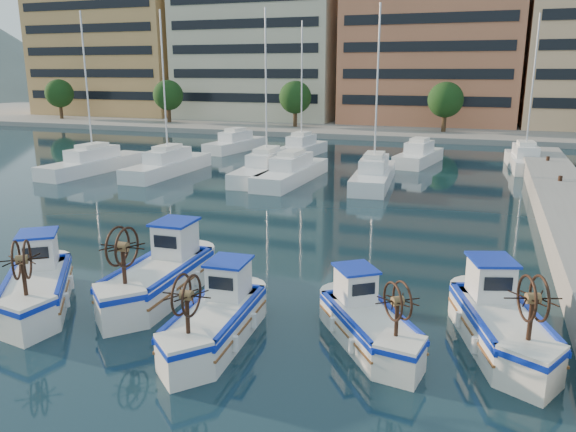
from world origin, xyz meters
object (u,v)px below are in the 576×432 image
(fishing_boat_a, at_px, (37,284))
(fishing_boat_b, at_px, (161,273))
(fishing_boat_d, at_px, (368,320))
(fishing_boat_e, at_px, (500,320))
(fishing_boat_c, at_px, (217,316))

(fishing_boat_a, xyz_separation_m, fishing_boat_b, (3.32, 2.05, 0.06))
(fishing_boat_a, bearing_deg, fishing_boat_b, -3.71)
(fishing_boat_d, bearing_deg, fishing_boat_a, 149.67)
(fishing_boat_d, height_order, fishing_boat_e, fishing_boat_e)
(fishing_boat_c, relative_size, fishing_boat_e, 0.93)
(fishing_boat_a, bearing_deg, fishing_boat_d, -29.61)
(fishing_boat_a, bearing_deg, fishing_boat_c, -37.28)
(fishing_boat_b, distance_m, fishing_boat_d, 7.33)
(fishing_boat_b, xyz_separation_m, fishing_boat_e, (10.75, 0.07, -0.06))
(fishing_boat_c, xyz_separation_m, fishing_boat_d, (4.04, 1.29, -0.05))
(fishing_boat_a, distance_m, fishing_boat_b, 3.90)
(fishing_boat_a, relative_size, fishing_boat_e, 0.99)
(fishing_boat_d, xyz_separation_m, fishing_boat_e, (3.48, 1.04, 0.09))
(fishing_boat_a, distance_m, fishing_boat_c, 6.55)
(fishing_boat_b, relative_size, fishing_boat_c, 1.14)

